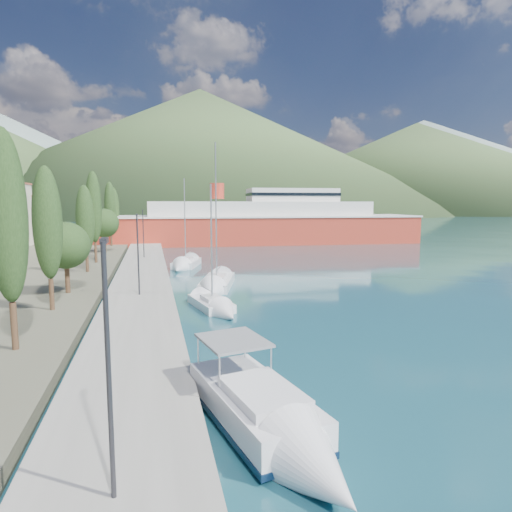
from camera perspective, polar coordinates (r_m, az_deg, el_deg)
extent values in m
plane|color=#194855|center=(138.99, -10.47, 3.75)|extent=(1400.00, 1400.00, 0.00)
cube|color=gray|center=(45.14, -14.90, -2.43)|extent=(5.00, 88.00, 0.80)
cone|color=gray|center=(708.87, -6.72, 13.63)|extent=(760.00, 760.00, 180.00)
cone|color=gray|center=(754.75, 21.28, 11.28)|extent=(640.00, 640.00, 140.00)
cone|color=#415A30|center=(424.23, -7.37, 13.70)|extent=(480.00, 480.00, 115.00)
cone|color=#415A30|center=(481.71, 20.50, 11.02)|extent=(420.00, 420.00, 90.00)
cube|color=white|center=(87.95, -29.69, 4.19)|extent=(9.00, 10.00, 8.00)
cube|color=#9E5138|center=(87.91, -29.85, 6.89)|extent=(9.20, 10.20, 0.30)
cylinder|color=#47301E|center=(23.54, -29.54, -8.12)|extent=(0.30, 0.30, 2.29)
ellipsoid|color=#243D19|center=(22.83, -30.33, 4.61)|extent=(1.80, 1.80, 8.11)
cylinder|color=#47301E|center=(31.06, -25.59, -4.63)|extent=(0.30, 0.30, 2.05)
ellipsoid|color=#243D19|center=(30.53, -26.05, 3.98)|extent=(1.80, 1.80, 7.27)
cylinder|color=#47301E|center=(36.37, -23.84, -2.75)|extent=(0.36, 0.36, 2.27)
sphere|color=#243D19|center=(36.05, -24.04, 1.31)|extent=(3.63, 3.63, 3.63)
cylinder|color=#47301E|center=(46.78, -21.59, -0.80)|extent=(0.30, 0.30, 1.93)
ellipsoid|color=#243D19|center=(46.43, -21.83, 4.57)|extent=(1.80, 1.80, 6.84)
cylinder|color=#47301E|center=(53.79, -20.58, 0.43)|extent=(0.30, 0.30, 2.35)
ellipsoid|color=#243D19|center=(53.48, -20.83, 6.13)|extent=(1.80, 1.80, 8.34)
cylinder|color=#47301E|center=(64.18, -19.49, 1.56)|extent=(0.36, 0.36, 2.55)
sphere|color=#243D19|center=(63.99, -19.60, 4.15)|extent=(4.08, 4.08, 4.08)
cylinder|color=#47301E|center=(74.22, -18.73, 2.18)|extent=(0.30, 0.30, 2.30)
ellipsoid|color=#243D19|center=(74.00, -18.88, 6.22)|extent=(1.80, 1.80, 8.16)
cylinder|color=#47301E|center=(81.74, -18.28, 2.56)|extent=(0.30, 0.30, 2.17)
ellipsoid|color=#243D19|center=(81.53, -18.41, 6.02)|extent=(1.80, 1.80, 7.70)
cylinder|color=#2D2D33|center=(10.53, -19.05, -14.66)|extent=(0.12, 0.12, 6.00)
cube|color=#2D2D33|center=(10.09, -19.60, 1.95)|extent=(0.15, 0.50, 0.12)
cylinder|color=#2D2D33|center=(33.06, -15.45, 0.12)|extent=(0.12, 0.12, 6.00)
cube|color=#2D2D33|center=(33.10, -15.61, 5.33)|extent=(0.15, 0.50, 0.12)
cylinder|color=#2D2D33|center=(56.25, -14.79, 2.88)|extent=(0.12, 0.12, 6.00)
cube|color=#2D2D33|center=(56.38, -14.88, 5.94)|extent=(0.15, 0.50, 0.12)
cube|color=#0B1C33|center=(16.07, -0.42, -21.50)|extent=(3.51, 6.41, 0.68)
cube|color=silver|center=(15.71, -0.43, -19.00)|extent=(3.82, 6.77, 1.07)
cube|color=#0B1C33|center=(15.93, -0.43, -20.57)|extent=(3.89, 6.86, 0.21)
cube|color=silver|center=(14.79, 0.94, -17.82)|extent=(2.64, 3.47, 0.39)
cube|color=slate|center=(16.50, -3.05, -11.15)|extent=(2.73, 3.06, 0.10)
cone|color=silver|center=(12.76, 8.39, -26.80)|extent=(3.13, 3.58, 2.53)
cube|color=silver|center=(31.88, -6.06, -6.45)|extent=(3.02, 5.28, 0.79)
cube|color=silver|center=(31.46, -5.87, -5.64)|extent=(1.60, 2.20, 0.31)
cylinder|color=silver|center=(30.83, -5.97, 1.74)|extent=(0.12, 0.12, 8.39)
cone|color=silver|center=(29.00, -3.92, -7.79)|extent=(2.47, 2.69, 2.03)
cube|color=silver|center=(39.67, -5.15, -3.69)|extent=(4.42, 7.50, 1.00)
cube|color=silver|center=(39.09, -5.26, -2.86)|extent=(2.26, 3.14, 0.39)
cylinder|color=silver|center=(38.52, -5.35, 5.87)|extent=(0.12, 0.12, 12.19)
cone|color=silver|center=(35.28, -6.12, -5.05)|extent=(3.37, 3.88, 2.55)
cube|color=silver|center=(52.81, -9.25, -1.08)|extent=(4.14, 6.22, 0.98)
cube|color=silver|center=(52.35, -9.35, -0.43)|extent=(2.13, 2.64, 0.38)
cylinder|color=silver|center=(51.96, -9.46, 4.77)|extent=(0.12, 0.12, 9.82)
cone|color=silver|center=(49.29, -10.22, -1.68)|extent=(3.21, 3.31, 2.51)
cube|color=#BC3623|center=(82.87, 0.57, 3.31)|extent=(60.93, 16.62, 5.81)
cube|color=silver|center=(82.73, 0.58, 5.32)|extent=(61.37, 17.02, 0.31)
cube|color=silver|center=(82.71, 0.58, 6.19)|extent=(42.16, 13.21, 3.11)
cube|color=silver|center=(84.05, 4.80, 8.09)|extent=(17.35, 8.88, 2.49)
cylinder|color=#BC3623|center=(81.65, -5.23, 8.62)|extent=(2.70, 2.70, 2.91)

